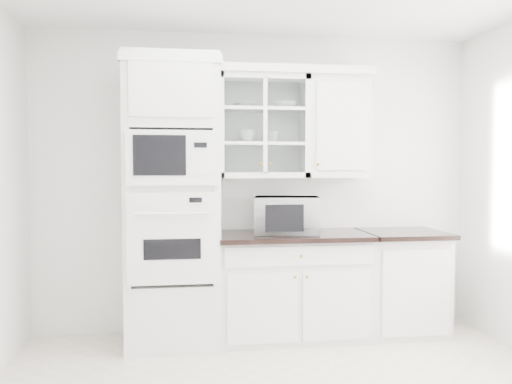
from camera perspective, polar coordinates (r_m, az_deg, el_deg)
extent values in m
cube|color=white|center=(4.59, 0.07, 1.05)|extent=(4.00, 0.02, 2.70)
cube|color=white|center=(4.24, -9.43, -1.16)|extent=(0.76, 0.65, 2.40)
cube|color=white|center=(3.94, -9.54, -5.28)|extent=(0.70, 0.03, 0.72)
cube|color=black|center=(3.93, -9.54, -6.47)|extent=(0.44, 0.01, 0.16)
cube|color=white|center=(3.90, -9.61, 3.86)|extent=(0.70, 0.03, 0.43)
cube|color=black|center=(3.88, -10.95, 4.15)|extent=(0.40, 0.01, 0.31)
cube|color=white|center=(4.48, 4.20, -10.78)|extent=(1.30, 0.60, 0.88)
cube|color=black|center=(4.36, 4.32, -4.99)|extent=(1.32, 0.67, 0.04)
cube|color=white|center=(4.78, 16.20, -10.00)|extent=(0.70, 0.60, 0.88)
cube|color=black|center=(4.67, 16.45, -4.58)|extent=(0.72, 0.67, 0.04)
cube|color=white|center=(4.45, 0.73, 7.43)|extent=(0.80, 0.33, 0.90)
cube|color=white|center=(4.44, 0.73, 5.51)|extent=(0.74, 0.29, 0.02)
cube|color=white|center=(4.47, 0.73, 9.35)|extent=(0.74, 0.29, 0.02)
cube|color=white|center=(4.60, 9.14, 7.25)|extent=(0.55, 0.33, 0.90)
cube|color=white|center=(4.48, -0.58, 13.67)|extent=(2.14, 0.38, 0.07)
imported|color=white|center=(4.35, 3.55, -2.63)|extent=(0.63, 0.55, 0.32)
imported|color=white|center=(4.46, -1.32, 9.80)|extent=(0.24, 0.24, 0.05)
imported|color=white|center=(4.50, 3.41, 9.83)|extent=(0.25, 0.25, 0.06)
imported|color=white|center=(4.44, -0.94, 6.36)|extent=(0.17, 0.17, 0.11)
imported|color=white|center=(4.47, 1.82, 6.30)|extent=(0.15, 0.15, 0.11)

